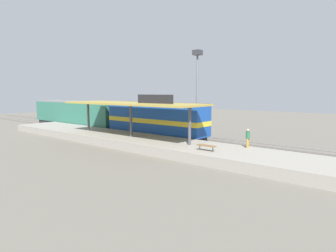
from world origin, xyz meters
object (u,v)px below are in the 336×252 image
freight_car (136,117)px  light_mast (197,74)px  locomotive (155,120)px  person_waiting (248,137)px  platform_bench (206,146)px  passenger_carriage_single (74,114)px

freight_car → light_mast: bearing=-70.7°
locomotive → freight_car: (4.60, 8.20, -0.44)m
locomotive → person_waiting: size_ratio=8.44×
platform_bench → passenger_carriage_single: passenger_carriage_single is taller
freight_car → passenger_carriage_single: bearing=115.2°
platform_bench → passenger_carriage_single: (6.00, 29.23, 0.97)m
locomotive → passenger_carriage_single: size_ratio=0.72×
freight_car → person_waiting: freight_car is taller
locomotive → freight_car: size_ratio=1.20×
freight_car → person_waiting: size_ratio=7.02×
locomotive → light_mast: (7.80, -0.95, 5.99)m
locomotive → person_waiting: (-2.49, -13.35, -0.56)m
platform_bench → light_mast: size_ratio=0.15×
locomotive → light_mast: 9.88m
passenger_carriage_single → person_waiting: size_ratio=11.70×
locomotive → freight_car: bearing=60.7°
freight_car → light_mast: light_mast is taller
passenger_carriage_single → light_mast: 21.38m
person_waiting → locomotive: bearing=79.4°
freight_car → person_waiting: bearing=-108.2°
platform_bench → light_mast: light_mast is taller
person_waiting → passenger_carriage_single: bearing=85.5°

